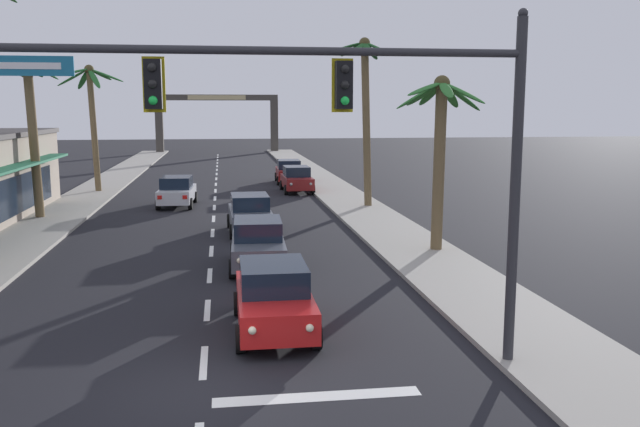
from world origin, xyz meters
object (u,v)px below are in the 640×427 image
Objects in this scene: traffic_signal_mast at (353,120)px; palm_right_second at (440,133)px; sedan_fifth_in_queue at (250,213)px; palm_left_farthest at (92,106)px; sedan_parked_mid_kerb at (289,171)px; palm_left_third at (31,112)px; sedan_parked_nearest_kerb at (297,179)px; palm_right_third at (366,95)px; town_gateway_arch at (217,115)px; sedan_lead_at_stop_bar at (274,297)px; sedan_oncoming_far at (177,191)px; sedan_third_in_queue at (258,243)px.

traffic_signal_mast is 1.65× the size of palm_right_second.
sedan_fifth_in_queue is 0.55× the size of palm_left_farthest.
sedan_parked_mid_kerb is 0.57× the size of palm_left_third.
palm_right_third reaches higher than sedan_parked_nearest_kerb.
palm_right_second is at bearing -80.64° from sedan_parked_nearest_kerb.
traffic_signal_mast is 23.82m from palm_right_third.
palm_right_second is 0.44× the size of town_gateway_arch.
palm_right_second is (6.86, 8.35, 3.69)m from sedan_lead_at_stop_bar.
palm_left_farthest reaches higher than sedan_fifth_in_queue.
sedan_parked_mid_kerb is at bearing 97.26° from palm_right_second.
palm_right_third is 0.61× the size of town_gateway_arch.
sedan_oncoming_far is at bearing 29.78° from palm_left_third.
traffic_signal_mast is 0.73× the size of town_gateway_arch.
sedan_parked_nearest_kerb is at bearing 110.75° from palm_right_third.
sedan_oncoming_far and sedan_parked_mid_kerb have the same top height.
palm_left_farthest is at bearing 129.08° from sedan_oncoming_far.
sedan_parked_nearest_kerb is at bearing 80.19° from sedan_third_in_queue.
sedan_parked_nearest_kerb is at bearing -90.29° from sedan_parked_mid_kerb.
sedan_oncoming_far is 8.75m from palm_left_third.
palm_left_farthest is at bearing 150.35° from palm_right_third.
sedan_oncoming_far is 0.55× the size of palm_left_farthest.
traffic_signal_mast is at bearing -85.23° from sedan_fifth_in_queue.
sedan_oncoming_far is 47.28m from town_gateway_arch.
palm_left_farthest is at bearing -162.12° from sedan_parked_mid_kerb.
palm_left_third reaches higher than town_gateway_arch.
sedan_lead_at_stop_bar and sedan_parked_nearest_kerb have the same top height.
palm_left_third is 10.71m from palm_left_farthest.
sedan_parked_mid_kerb is at bearing 56.37° from sedan_oncoming_far.
palm_right_third is (15.91, -9.05, 0.54)m from palm_left_farthest.
palm_left_third is 0.53× the size of town_gateway_arch.
traffic_signal_mast is at bearing -78.62° from sedan_oncoming_far.
traffic_signal_mast is 17.20m from sedan_fifth_in_queue.
sedan_fifth_in_queue is 1.00× the size of sedan_parked_nearest_kerb.
sedan_fifth_in_queue is at bearing -67.03° from sedan_oncoming_far.
palm_left_farthest is (0.93, 10.67, 0.31)m from palm_left_third.
sedan_parked_nearest_kerb is at bearing -5.92° from palm_left_farthest.
palm_right_third is (5.18, 23.23, 0.90)m from traffic_signal_mast.
sedan_parked_mid_kerb is (3.67, 19.91, 0.00)m from sedan_fifth_in_queue.
sedan_lead_at_stop_bar and sedan_parked_mid_kerb have the same top height.
palm_right_third reaches higher than traffic_signal_mast.
palm_left_farthest is at bearing 112.53° from sedan_third_in_queue.
sedan_fifth_in_queue is at bearing -100.45° from sedan_parked_mid_kerb.
sedan_oncoming_far is (-3.71, 15.57, 0.00)m from sedan_third_in_queue.
sedan_third_in_queue is at bearing -49.05° from palm_left_third.
sedan_oncoming_far is (-3.72, 8.78, 0.00)m from sedan_fifth_in_queue.
town_gateway_arch is at bearing 87.49° from sedan_oncoming_far.
palm_right_third reaches higher than sedan_fifth_in_queue.
palm_left_third is at bearing -150.22° from sedan_oncoming_far.
sedan_oncoming_far is at bearing -50.92° from palm_left_farthest.
traffic_signal_mast is at bearing -71.62° from palm_left_farthest.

